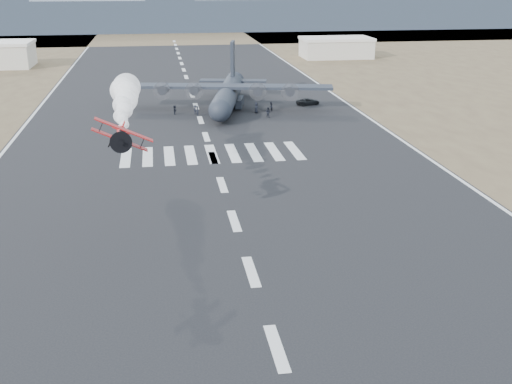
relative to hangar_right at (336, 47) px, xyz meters
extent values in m
plane|color=black|center=(-46.00, -150.00, -3.01)|extent=(500.00, 500.00, 0.00)
cube|color=brown|center=(-46.00, 80.00, -3.01)|extent=(500.00, 80.00, 0.00)
cube|color=gray|center=(-111.00, 110.00, 5.49)|extent=(150.00, 50.00, 17.00)
cube|color=gray|center=(-46.00, 110.00, 3.49)|extent=(150.00, 50.00, 13.00)
cube|color=gray|center=(19.00, 110.00, 4.49)|extent=(150.00, 50.00, 15.00)
cube|color=gray|center=(84.00, 110.00, 5.49)|extent=(150.00, 50.00, 17.00)
cube|color=#BDB6A8|center=(0.00, 0.00, -0.41)|extent=(20.00, 12.00, 5.20)
cube|color=silver|center=(0.00, 0.00, 2.49)|extent=(20.50, 12.50, 0.80)
cylinder|color=#B51A0C|center=(-56.78, -128.42, 7.14)|extent=(0.91, 4.56, 0.82)
sphere|color=black|center=(-56.78, -128.24, 7.46)|extent=(0.64, 0.64, 0.64)
cylinder|color=black|center=(-56.73, -130.61, 7.14)|extent=(0.92, 0.56, 0.91)
cylinder|color=black|center=(-56.73, -130.92, 7.14)|extent=(2.00, 0.07, 2.00)
cube|color=#B51A0C|center=(-56.77, -128.79, 6.82)|extent=(5.00, 1.01, 2.38)
cube|color=#B51A0C|center=(-56.76, -129.06, 7.91)|extent=(5.17, 1.01, 2.46)
cube|color=#B51A0C|center=(-56.82, -126.33, 7.59)|extent=(0.11, 0.82, 0.91)
cube|color=#B51A0C|center=(-56.82, -126.33, 7.14)|extent=(1.83, 0.67, 0.07)
cylinder|color=black|center=(-57.49, -129.17, 6.05)|extent=(0.12, 0.40, 0.40)
cylinder|color=black|center=(-56.04, -129.14, 6.05)|extent=(0.12, 0.40, 0.40)
sphere|color=white|center=(-56.82, -126.15, 7.14)|extent=(0.64, 0.64, 0.64)
sphere|color=white|center=(-56.87, -123.97, 7.17)|extent=(0.93, 0.93, 0.93)
sphere|color=white|center=(-56.91, -121.79, 7.19)|extent=(1.22, 1.22, 1.22)
sphere|color=white|center=(-56.95, -119.61, 7.22)|extent=(1.51, 1.51, 1.51)
sphere|color=white|center=(-57.00, -117.42, 7.25)|extent=(1.80, 1.80, 1.80)
sphere|color=white|center=(-57.04, -115.24, 7.28)|extent=(2.09, 2.09, 2.09)
sphere|color=white|center=(-57.08, -113.06, 7.30)|extent=(2.38, 2.38, 2.38)
sphere|color=white|center=(-57.13, -110.88, 7.33)|extent=(2.67, 2.67, 2.67)
sphere|color=white|center=(-57.17, -108.70, 7.36)|extent=(2.96, 2.96, 2.96)
sphere|color=white|center=(-57.21, -106.51, 7.39)|extent=(3.26, 3.26, 3.26)
sphere|color=white|center=(-57.25, -104.33, 7.41)|extent=(3.55, 3.55, 3.55)
cylinder|color=black|center=(-40.21, -69.16, -0.48)|extent=(9.39, 27.41, 3.89)
sphere|color=black|center=(-43.00, -82.47, -0.48)|extent=(3.89, 3.89, 3.89)
cone|color=black|center=(-37.42, -55.85, -0.48)|extent=(5.00, 6.50, 3.89)
cube|color=black|center=(-40.41, -70.11, 1.36)|extent=(38.86, 11.97, 0.49)
cylinder|color=black|center=(-51.92, -68.19, 0.88)|extent=(2.47, 3.97, 1.75)
cylinder|color=#3F3F44|center=(-52.32, -70.10, 0.88)|extent=(3.24, 0.73, 3.30)
cylinder|color=black|center=(-46.21, -69.39, 0.88)|extent=(2.47, 3.97, 1.75)
cylinder|color=#3F3F44|center=(-46.61, -71.29, 0.88)|extent=(3.24, 0.73, 3.30)
cylinder|color=black|center=(-34.81, -71.78, 0.88)|extent=(2.47, 3.97, 1.75)
cylinder|color=#3F3F44|center=(-35.21, -73.69, 0.88)|extent=(3.24, 0.73, 3.30)
cylinder|color=black|center=(-29.10, -72.98, 0.88)|extent=(2.47, 3.97, 1.75)
cylinder|color=#3F3F44|center=(-29.50, -74.88, 0.88)|extent=(3.24, 0.73, 3.30)
cube|color=black|center=(-37.82, -57.75, 4.37)|extent=(1.47, 4.40, 7.77)
cube|color=black|center=(-37.72, -57.28, 0.29)|extent=(13.91, 5.64, 0.34)
cube|color=black|center=(-42.10, -67.77, -1.94)|extent=(2.34, 5.94, 1.55)
cylinder|color=black|center=(-42.10, -67.77, -2.47)|extent=(0.69, 1.15, 1.07)
cube|color=black|center=(-37.92, -68.65, -1.94)|extent=(2.34, 5.94, 1.55)
cylinder|color=black|center=(-37.92, -68.65, -2.47)|extent=(0.69, 1.15, 1.07)
cylinder|color=black|center=(-42.41, -79.62, -2.57)|extent=(0.56, 0.94, 0.87)
imported|color=black|center=(-24.42, -67.84, -2.37)|extent=(5.01, 3.48, 1.27)
imported|color=black|center=(-35.47, -73.03, -2.06)|extent=(0.83, 0.88, 1.89)
imported|color=black|center=(-34.04, -77.76, -2.09)|extent=(1.04, 0.99, 1.83)
imported|color=black|center=(-46.57, -73.07, -2.21)|extent=(0.87, 1.14, 1.59)
imported|color=black|center=(-41.03, -75.15, -2.08)|extent=(1.12, 0.62, 1.85)
imported|color=black|center=(-35.50, -73.75, -2.07)|extent=(0.99, 1.07, 1.87)
imported|color=black|center=(-50.24, -72.78, -2.17)|extent=(0.73, 1.61, 1.67)
imported|color=black|center=(-46.27, -74.77, -2.11)|extent=(0.69, 0.77, 1.80)
imported|color=black|center=(-32.62, -72.64, -2.16)|extent=(0.92, 0.96, 1.70)
camera|label=1|loc=(-53.30, -187.59, 21.67)|focal=45.00mm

